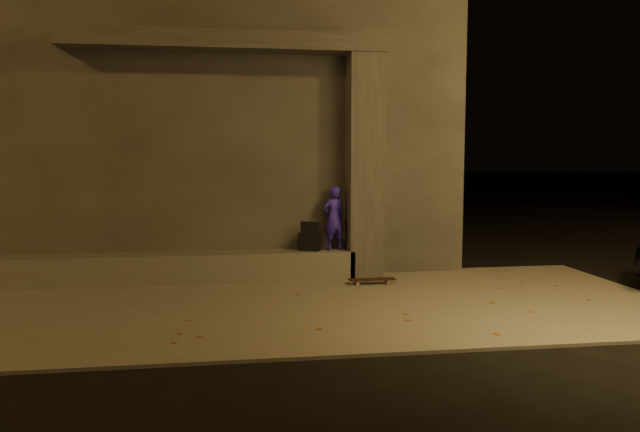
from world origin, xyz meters
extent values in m
plane|color=black|center=(0.00, 0.00, 0.00)|extent=(120.00, 120.00, 0.00)
cube|color=slate|center=(0.00, 2.00, 0.02)|extent=(11.00, 4.40, 0.04)
cube|color=#353230|center=(-1.00, 6.50, 2.60)|extent=(9.00, 5.00, 5.20)
cube|color=#57554F|center=(-1.50, 3.75, 0.27)|extent=(6.00, 0.55, 0.45)
cube|color=#353230|center=(1.70, 3.75, 1.84)|extent=(0.55, 0.55, 3.60)
cube|color=#353230|center=(-0.50, 3.80, 3.78)|extent=(5.00, 0.70, 0.28)
imported|color=#2B1AAE|center=(1.20, 3.75, 1.01)|extent=(0.44, 0.36, 1.04)
cube|color=black|center=(0.79, 3.75, 0.63)|extent=(0.39, 0.31, 0.28)
cube|color=black|center=(0.79, 3.75, 0.87)|extent=(0.30, 0.13, 0.20)
cube|color=black|center=(1.69, 3.10, 0.11)|extent=(0.73, 0.19, 0.02)
cylinder|color=#A56A42|center=(1.93, 3.17, 0.07)|extent=(0.05, 0.03, 0.05)
cylinder|color=#A56A42|center=(1.93, 3.03, 0.07)|extent=(0.05, 0.03, 0.05)
cylinder|color=#A56A42|center=(1.44, 3.17, 0.07)|extent=(0.05, 0.03, 0.05)
cylinder|color=#A56A42|center=(1.44, 3.03, 0.07)|extent=(0.05, 0.03, 0.05)
cube|color=#99999E|center=(1.93, 3.10, 0.10)|extent=(0.05, 0.15, 0.02)
cube|color=#99999E|center=(1.44, 3.10, 0.10)|extent=(0.05, 0.15, 0.02)
camera|label=1|loc=(-0.53, -6.18, 2.05)|focal=35.00mm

